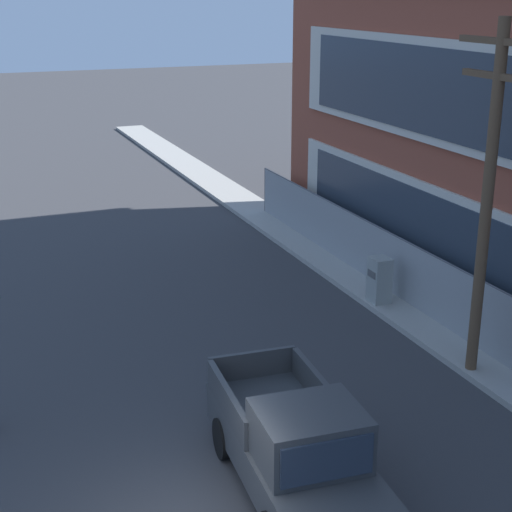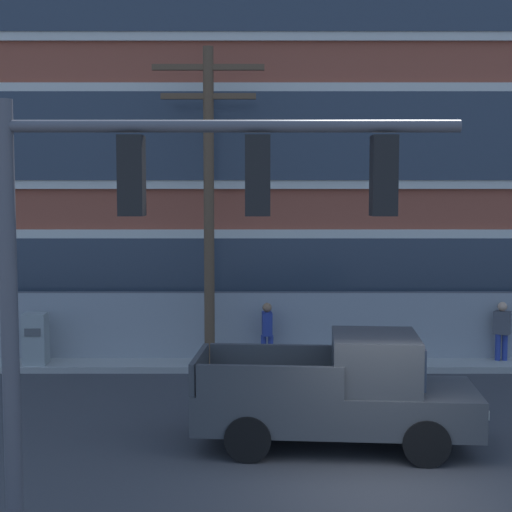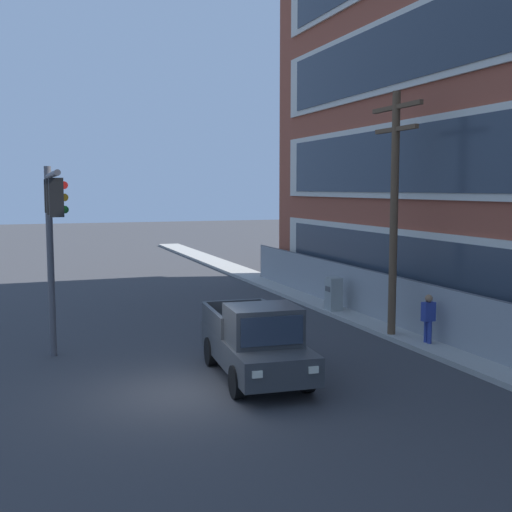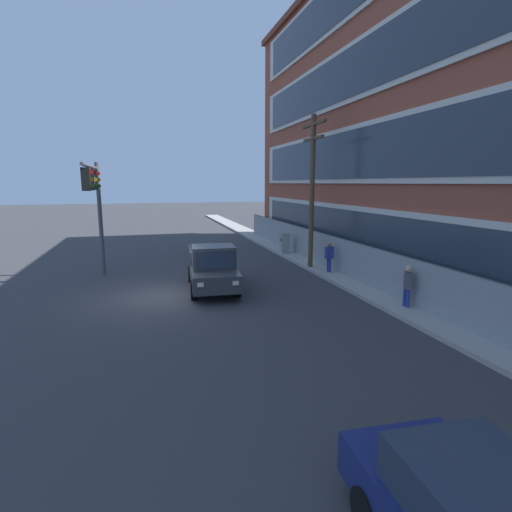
{
  "view_description": "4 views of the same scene",
  "coord_description": "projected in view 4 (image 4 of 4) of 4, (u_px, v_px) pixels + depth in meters",
  "views": [
    {
      "loc": [
        10.2,
        -2.98,
        8.58
      ],
      "look_at": [
        -3.01,
        2.39,
        3.71
      ],
      "focal_mm": 55.0,
      "sensor_mm": 36.0,
      "label": 1
    },
    {
      "loc": [
        -2.04,
        -11.55,
        4.64
      ],
      "look_at": [
        -2.11,
        3.72,
        3.3
      ],
      "focal_mm": 55.0,
      "sensor_mm": 36.0,
      "label": 2
    },
    {
      "loc": [
        14.84,
        -3.54,
        4.98
      ],
      "look_at": [
        -1.18,
        2.37,
        3.17
      ],
      "focal_mm": 45.0,
      "sensor_mm": 36.0,
      "label": 3
    },
    {
      "loc": [
        16.37,
        -0.6,
        4.63
      ],
      "look_at": [
        2.3,
        3.33,
        1.94
      ],
      "focal_mm": 28.0,
      "sensor_mm": 36.0,
      "label": 4
    }
  ],
  "objects": [
    {
      "name": "ground_plane",
      "position": [
        164.0,
        296.0,
        16.5
      ],
      "size": [
        160.0,
        160.0,
        0.0
      ],
      "primitive_type": "plane",
      "color": "#38383A"
    },
    {
      "name": "sidewalk_building_side",
      "position": [
        349.0,
        281.0,
        18.74
      ],
      "size": [
        80.0,
        1.73,
        0.16
      ],
      "primitive_type": "cube",
      "color": "#9E9B93",
      "rests_on": "ground"
    },
    {
      "name": "chain_link_fence",
      "position": [
        374.0,
        269.0,
        17.08
      ],
      "size": [
        38.76,
        0.06,
        1.92
      ],
      "color": "gray",
      "rests_on": "ground"
    },
    {
      "name": "traffic_signal_mast",
      "position": [
        95.0,
        195.0,
        18.04
      ],
      "size": [
        5.19,
        0.43,
        5.62
      ],
      "color": "#4C4C51",
      "rests_on": "ground"
    },
    {
      "name": "pickup_truck_dark_grey",
      "position": [
        212.0,
        268.0,
        17.38
      ],
      "size": [
        5.14,
        2.28,
        2.04
      ],
      "color": "#383A3D",
      "rests_on": "ground"
    },
    {
      "name": "utility_pole_near_corner",
      "position": [
        312.0,
        185.0,
        20.82
      ],
      "size": [
        2.75,
        0.26,
        8.06
      ],
      "color": "brown",
      "rests_on": "ground"
    },
    {
      "name": "electrical_cabinet",
      "position": [
        285.0,
        244.0,
        25.72
      ],
      "size": [
        0.58,
        0.54,
        1.46
      ],
      "color": "#939993",
      "rests_on": "ground"
    },
    {
      "name": "pedestrian_near_cabinet",
      "position": [
        329.0,
        256.0,
        20.19
      ],
      "size": [
        0.32,
        0.42,
        1.69
      ],
      "color": "navy",
      "rests_on": "ground"
    },
    {
      "name": "pedestrian_by_fence",
      "position": [
        407.0,
        285.0,
        14.47
      ],
      "size": [
        0.47,
        0.42,
        1.69
      ],
      "color": "navy",
      "rests_on": "ground"
    }
  ]
}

